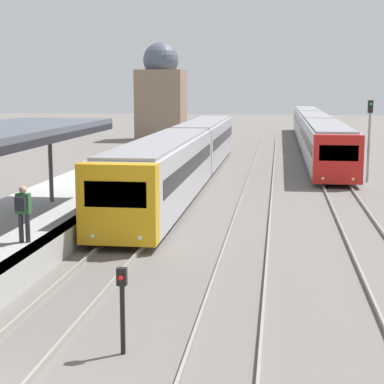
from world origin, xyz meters
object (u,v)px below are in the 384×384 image
Objects in this scene: signal_post_near at (122,301)px; train_near at (188,152)px; person_on_platform at (23,209)px; train_far at (314,129)px; signal_mast_far at (369,130)px.

train_near is at bearing 94.92° from signal_post_near.
train_far is at bearing 75.77° from person_on_platform.
train_near is at bearing -110.38° from train_far.
signal_post_near is (4.27, -5.43, -0.73)m from person_on_platform.
person_on_platform is 0.05× the size of train_near.
train_far reaches higher than signal_post_near.
person_on_platform is 42.45m from train_far.
person_on_platform is 23.35m from signal_mast_far.
person_on_platform reaches higher than signal_post_near.
signal_post_near is at bearing -107.79° from signal_mast_far.
person_on_platform is 0.92× the size of signal_post_near.
train_far is (8.26, 22.24, -0.03)m from train_near.
person_on_platform is 0.03× the size of train_far.
train_near reaches higher than signal_post_near.
signal_mast_far reaches higher than person_on_platform.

